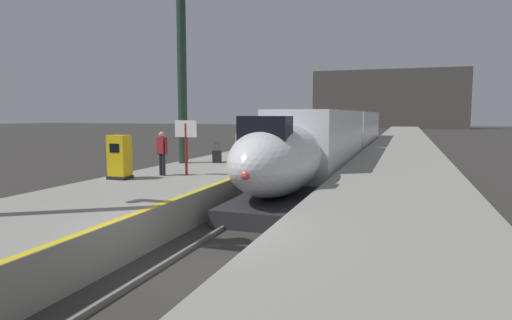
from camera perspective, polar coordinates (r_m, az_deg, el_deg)
ground_plane at (r=9.88m, az=-8.32°, el=-14.26°), size 260.00×260.00×0.00m
platform_left at (r=34.14m, az=4.64°, el=1.11°), size 4.80×110.00×1.05m
platform_right at (r=33.11m, az=18.36°, el=0.67°), size 4.80×110.00×1.05m
platform_left_safety_stripe at (r=33.62m, az=8.42°, el=1.89°), size 0.20×107.80×0.01m
rail_main_left at (r=36.24m, az=10.77°, el=0.56°), size 0.08×110.00×0.12m
rail_main_right at (r=36.07m, az=13.13°, el=0.49°), size 0.08×110.00×0.12m
highspeed_train_main at (r=30.48m, az=10.75°, el=3.08°), size 2.92×38.16×3.60m
station_column_mid at (r=21.72m, az=-9.63°, el=14.21°), size 4.00×0.68×9.14m
passenger_near_edge at (r=20.75m, az=-2.05°, el=2.19°), size 0.55×0.32×1.69m
passenger_mid_platform at (r=17.23m, az=-12.09°, el=1.28°), size 0.54×0.33×1.69m
rolling_suitcase at (r=21.43m, az=-5.09°, el=0.45°), size 0.40×0.22×0.98m
ticket_machine_yellow at (r=16.72m, az=-17.26°, el=0.15°), size 0.76×0.62×1.60m
departure_info_board at (r=17.08m, az=-9.07°, el=3.04°), size 0.90×0.10×2.12m
terminus_back_wall at (r=110.38m, az=16.73°, el=7.58°), size 36.00×2.00×14.00m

